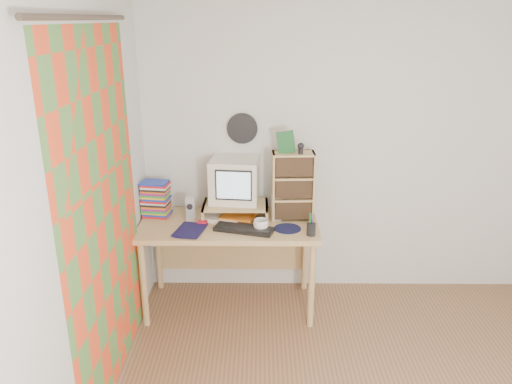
{
  "coord_description": "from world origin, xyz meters",
  "views": [
    {
      "loc": [
        -0.78,
        -2.26,
        2.27
      ],
      "look_at": [
        -0.81,
        1.33,
        1.02
      ],
      "focal_mm": 35.0,
      "sensor_mm": 36.0,
      "label": 1
    }
  ],
  "objects_px": {
    "diary": "(178,228)",
    "dvd_stack": "(156,199)",
    "desk": "(230,235)",
    "cd_rack": "(293,186)",
    "keyboard": "(244,229)",
    "mug": "(261,225)",
    "crt_monitor": "(234,181)"
  },
  "relations": [
    {
      "from": "dvd_stack",
      "to": "mug",
      "type": "distance_m",
      "value": 0.9
    },
    {
      "from": "desk",
      "to": "mug",
      "type": "relative_size",
      "value": 12.16
    },
    {
      "from": "desk",
      "to": "diary",
      "type": "height_order",
      "value": "diary"
    },
    {
      "from": "dvd_stack",
      "to": "desk",
      "type": "bearing_deg",
      "value": 1.76
    },
    {
      "from": "dvd_stack",
      "to": "diary",
      "type": "bearing_deg",
      "value": -45.45
    },
    {
      "from": "diary",
      "to": "cd_rack",
      "type": "bearing_deg",
      "value": 27.8
    },
    {
      "from": "keyboard",
      "to": "dvd_stack",
      "type": "distance_m",
      "value": 0.79
    },
    {
      "from": "keyboard",
      "to": "diary",
      "type": "bearing_deg",
      "value": -164.16
    },
    {
      "from": "keyboard",
      "to": "cd_rack",
      "type": "relative_size",
      "value": 0.82
    },
    {
      "from": "desk",
      "to": "dvd_stack",
      "type": "distance_m",
      "value": 0.66
    },
    {
      "from": "desk",
      "to": "crt_monitor",
      "type": "relative_size",
      "value": 3.8
    },
    {
      "from": "keyboard",
      "to": "diary",
      "type": "distance_m",
      "value": 0.5
    },
    {
      "from": "diary",
      "to": "dvd_stack",
      "type": "bearing_deg",
      "value": 137.97
    },
    {
      "from": "diary",
      "to": "keyboard",
      "type": "bearing_deg",
      "value": 11.62
    },
    {
      "from": "diary",
      "to": "crt_monitor",
      "type": "bearing_deg",
      "value": 48.52
    },
    {
      "from": "dvd_stack",
      "to": "cd_rack",
      "type": "distance_m",
      "value": 1.11
    },
    {
      "from": "keyboard",
      "to": "cd_rack",
      "type": "distance_m",
      "value": 0.53
    },
    {
      "from": "cd_rack",
      "to": "dvd_stack",
      "type": "bearing_deg",
      "value": 175.36
    },
    {
      "from": "mug",
      "to": "dvd_stack",
      "type": "bearing_deg",
      "value": 160.91
    },
    {
      "from": "crt_monitor",
      "to": "cd_rack",
      "type": "height_order",
      "value": "cd_rack"
    },
    {
      "from": "cd_rack",
      "to": "desk",
      "type": "bearing_deg",
      "value": -179.39
    },
    {
      "from": "desk",
      "to": "cd_rack",
      "type": "bearing_deg",
      "value": 2.99
    },
    {
      "from": "desk",
      "to": "cd_rack",
      "type": "height_order",
      "value": "cd_rack"
    },
    {
      "from": "desk",
      "to": "diary",
      "type": "relative_size",
      "value": 5.73
    },
    {
      "from": "desk",
      "to": "crt_monitor",
      "type": "xyz_separation_m",
      "value": [
        0.04,
        0.09,
        0.43
      ]
    },
    {
      "from": "keyboard",
      "to": "cd_rack",
      "type": "bearing_deg",
      "value": 49.93
    },
    {
      "from": "diary",
      "to": "mug",
      "type": "bearing_deg",
      "value": 12.08
    },
    {
      "from": "desk",
      "to": "crt_monitor",
      "type": "bearing_deg",
      "value": 64.62
    },
    {
      "from": "dvd_stack",
      "to": "cd_rack",
      "type": "height_order",
      "value": "cd_rack"
    },
    {
      "from": "desk",
      "to": "keyboard",
      "type": "xyz_separation_m",
      "value": [
        0.13,
        -0.23,
        0.15
      ]
    },
    {
      "from": "cd_rack",
      "to": "mug",
      "type": "bearing_deg",
      "value": -137.61
    },
    {
      "from": "cd_rack",
      "to": "diary",
      "type": "height_order",
      "value": "cd_rack"
    }
  ]
}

